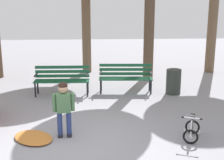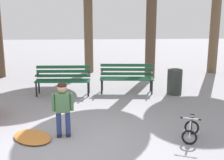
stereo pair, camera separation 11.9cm
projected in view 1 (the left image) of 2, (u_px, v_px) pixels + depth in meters
The scene contains 7 objects.
ground at pixel (72, 147), 5.87m from camera, with size 36.00×36.00×0.00m, color gray.
park_bench_far_left at pixel (62, 78), 9.14m from camera, with size 1.61×0.50×0.85m.
park_bench_left at pixel (126, 76), 9.43m from camera, with size 1.63×0.56×0.85m.
child_standing at pixel (64, 105), 6.18m from camera, with size 0.44×0.19×1.15m.
kids_bicycle at pixel (192, 129), 6.20m from camera, with size 0.52×0.63×0.54m.
leaf_pile at pixel (33, 138), 6.21m from camera, with size 0.91×0.64×0.07m, color #B26B2D.
trash_bin at pixel (173, 82), 9.27m from camera, with size 0.44×0.44×0.74m, color #2D332D.
Camera 1 is at (0.41, -5.42, 2.65)m, focal length 49.77 mm.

